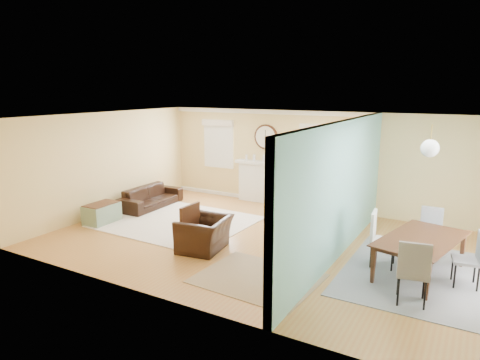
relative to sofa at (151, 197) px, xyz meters
name	(u,v)px	position (x,y,z in m)	size (l,w,h in m)	color
floor	(266,242)	(3.93, -0.90, -0.28)	(9.00, 9.00, 0.00)	#AC6C34
wall_back	(317,161)	(3.93, 2.10, 1.02)	(9.00, 0.02, 2.60)	#DAC37D
wall_front	(175,221)	(3.93, -3.90, 1.02)	(9.00, 0.02, 2.60)	#DAC37D
wall_left	(109,163)	(-0.57, -0.90, 1.02)	(0.02, 6.00, 2.60)	#DAC37D
ceiling	(268,118)	(3.93, -0.90, 2.32)	(9.00, 6.00, 0.02)	white
partition	(344,185)	(5.44, -0.61, 1.08)	(0.17, 6.00, 2.60)	#DAC37D
fireplace	(264,182)	(2.43, 1.98, 0.32)	(1.70, 0.30, 1.17)	white
wall_clock	(266,137)	(2.43, 2.07, 1.57)	(0.70, 0.07, 0.70)	#431F10
window_left	(219,141)	(0.88, 2.06, 1.38)	(1.05, 0.13, 1.42)	white
window_right	(319,148)	(3.98, 2.06, 1.38)	(1.05, 0.13, 1.42)	white
pendant	(430,148)	(6.93, -0.90, 1.92)	(0.30, 0.30, 0.55)	gold
rug_cream	(177,222)	(1.45, -0.72, -0.27)	(3.35, 2.91, 0.02)	silver
rug_jute	(258,278)	(4.59, -2.54, -0.28)	(1.97, 1.61, 0.01)	#95785A
rug_grey	(420,275)	(6.98, -1.02, -0.27)	(2.51, 3.14, 0.01)	gray
sofa	(151,197)	(0.00, 0.00, 0.00)	(1.92, 0.75, 0.56)	black
eames_chair	(205,234)	(3.05, -1.88, 0.05)	(1.02, 0.89, 0.67)	black
green_chair	(298,204)	(3.78, 1.20, 0.02)	(0.65, 0.67, 0.61)	#0D7143
trunk	(102,213)	(-0.09, -1.65, -0.04)	(0.53, 0.84, 0.48)	gray
credenza	(337,219)	(5.11, 0.15, 0.12)	(0.51, 1.50, 0.80)	olive
tv	(337,188)	(5.09, 0.15, 0.82)	(1.03, 0.14, 0.59)	black
garden_stool	(322,242)	(5.15, -0.90, -0.06)	(0.31, 0.31, 0.45)	white
potted_plant	(323,222)	(5.15, -0.90, 0.36)	(0.34, 0.29, 0.37)	#337F33
dining_table	(422,257)	(6.98, -1.02, 0.06)	(1.91, 1.07, 0.67)	#431F10
dining_chair_n	(430,228)	(6.97, 0.10, 0.25)	(0.41, 0.41, 0.91)	gray
dining_chair_s	(413,265)	(6.97, -2.14, 0.32)	(0.52, 0.52, 1.02)	gray
dining_chair_w	(384,235)	(6.31, -0.95, 0.32)	(0.49, 0.49, 1.01)	white
dining_chair_e	(467,254)	(7.64, -1.10, 0.27)	(0.48, 0.48, 0.94)	gray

